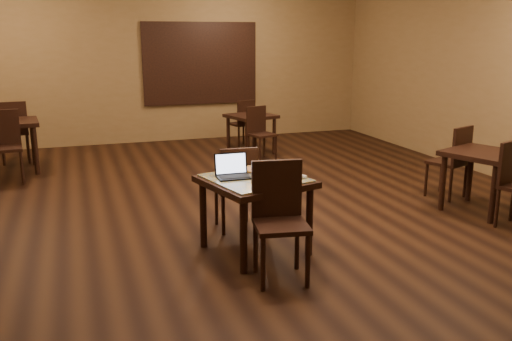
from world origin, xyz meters
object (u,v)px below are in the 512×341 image
object	(u,v)px
other_table_b_chair_near	(5,142)
other_table_b_chair_far	(13,129)
tiled_table	(255,188)
other_table_c_chair_far	(454,158)
other_table_c	(483,162)
pizza_pan	(259,170)
chair_main_near	(279,213)
laptop	(233,171)
other_table_a_chair_far	(243,121)
other_table_a	(251,121)
other_table_a_chair_near	(260,130)
chair_main_far	(237,184)
other_table_b	(9,130)

from	to	relation	value
other_table_b_chair_near	other_table_b_chair_far	xyz separation A→B (m)	(0.02, 1.23, 0.00)
tiled_table	other_table_c_chair_far	bearing A→B (deg)	1.31
other_table_c	other_table_c_chair_far	size ratio (longest dim) A/B	1.07
pizza_pan	other_table_b_chair_near	size ratio (longest dim) A/B	0.32
chair_main_near	laptop	bearing A→B (deg)	116.12
other_table_b_chair_far	other_table_c_chair_far	distance (m)	6.95
other_table_c_chair_far	tiled_table	bearing A→B (deg)	-4.80
tiled_table	other_table_a_chair_far	distance (m)	5.19
pizza_pan	other_table_c	world-z (taller)	pizza_pan
chair_main_near	other_table_b_chair_near	xyz separation A→B (m)	(-2.63, 4.32, 0.01)
other_table_a_chair_far	other_table_b_chair_far	size ratio (longest dim) A/B	0.87
tiled_table	laptop	distance (m)	0.28
other_table_a	other_table_b_chair_far	size ratio (longest dim) A/B	0.90
tiled_table	other_table_b_chair_far	distance (m)	5.58
laptop	other_table_a_chair_near	size ratio (longest dim) A/B	0.36
other_table_a	other_table_b_chair_far	xyz separation A→B (m)	(-4.02, 0.49, 0.01)
pizza_pan	other_table_a_chair_far	world-z (taller)	other_table_a_chair_far
chair_main_near	other_table_a_chair_far	distance (m)	5.78
other_table_c	other_table_a	bearing A→B (deg)	90.01
chair_main_near	other_table_a	size ratio (longest dim) A/B	1.11
chair_main_far	other_table_a_chair_near	bearing A→B (deg)	-110.49
pizza_pan	other_table_b_chair_far	xyz separation A→B (m)	(-2.72, 4.70, -0.17)
other_table_a_chair_near	other_table_b_chair_far	size ratio (longest dim) A/B	0.87
other_table_a_chair_far	other_table_b	distance (m)	4.11
tiled_table	other_table_b_chair_far	world-z (taller)	other_table_b_chair_far
other_table_a	other_table_b	bearing A→B (deg)	164.99
chair_main_far	laptop	size ratio (longest dim) A/B	2.86
other_table_a_chair_far	other_table_b_chair_far	xyz separation A→B (m)	(-4.04, -0.05, 0.08)
other_table_a_chair_far	other_table_b_chair_near	bearing A→B (deg)	0.65
chair_main_near	other_table_b_chair_far	xyz separation A→B (m)	(-2.61, 5.55, 0.01)
other_table_a	other_table_a_chair_far	bearing A→B (deg)	70.72
other_table_a_chair_near	other_table_a_chair_far	xyz separation A→B (m)	(0.05, 1.07, 0.00)
tiled_table	chair_main_far	bearing A→B (deg)	75.38
chair_main_far	other_table_a_chair_far	bearing A→B (deg)	-105.78
pizza_pan	other_table_a	bearing A→B (deg)	72.80
other_table_b	other_table_c	world-z (taller)	other_table_b
other_table_b	other_table_c	bearing A→B (deg)	-41.07
tiled_table	other_table_b	world-z (taller)	other_table_b
other_table_a	other_table_c	world-z (taller)	other_table_c
chair_main_near	other_table_b_chair_far	world-z (taller)	other_table_b_chair_far
other_table_b_chair_far	other_table_c_chair_far	size ratio (longest dim) A/B	1.08
laptop	other_table_a_chair_near	world-z (taller)	laptop
laptop	other_table_b	distance (m)	4.86
other_table_b	other_table_c	xyz separation A→B (m)	(5.62, -4.00, -0.05)
chair_main_far	other_table_b_chair_far	size ratio (longest dim) A/B	0.90
other_table_c	other_table_c_chair_far	xyz separation A→B (m)	(0.03, 0.57, -0.08)
other_table_b_chair_far	other_table_c	size ratio (longest dim) A/B	1.02
other_table_a_chair_near	other_table_a_chair_far	distance (m)	1.08
pizza_pan	other_table_b_chair_near	world-z (taller)	other_table_b_chair_near
other_table_a	other_table_b_chair_far	world-z (taller)	other_table_b_chair_far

